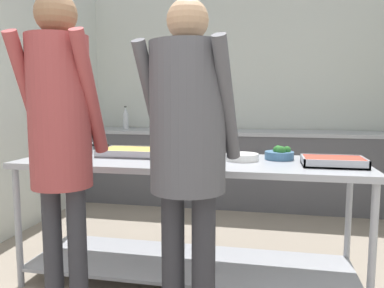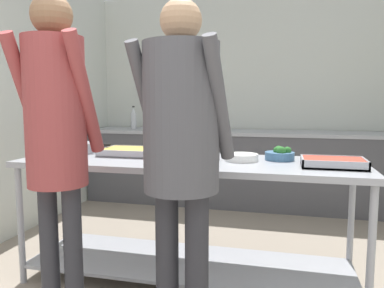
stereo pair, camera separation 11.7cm
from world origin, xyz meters
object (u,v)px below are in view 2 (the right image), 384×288
Objects in this scene: serving_tray_roast at (333,163)px; guest_serving_left at (56,127)px; broccoli_bowl at (280,155)px; guest_serving_right at (181,137)px; serving_tray_greens at (187,159)px; water_bottle at (134,118)px; sauce_pan at (78,147)px; serving_tray_vegetables at (134,152)px; plate_stack at (242,157)px.

serving_tray_roast is 0.21× the size of guest_serving_left.
guest_serving_right is at bearing -121.14° from broccoli_bowl.
broccoli_bowl reaches higher than serving_tray_greens.
water_bottle is at bearing 135.98° from serving_tray_roast.
serving_tray_greens and serving_tray_roast have the same top height.
broccoli_bowl is (0.60, 0.26, 0.01)m from serving_tray_greens.
serving_tray_vegetables is at bearing -0.66° from sauce_pan.
serving_tray_roast is (1.39, -0.16, -0.00)m from serving_tray_vegetables.
broccoli_bowl is at bearing 58.86° from guest_serving_right.
plate_stack is at bearing 71.81° from guest_serving_right.
guest_serving_left reaches higher than sauce_pan.
sauce_pan is at bearing 114.85° from guest_serving_left.
water_bottle is at bearing 105.21° from guest_serving_left.
serving_tray_roast is at bearing -31.27° from broccoli_bowl.
guest_serving_right reaches higher than broccoli_bowl.
plate_stack is 2.65m from water_bottle.
plate_stack is 0.77m from guest_serving_right.
serving_tray_greens is (0.94, -0.23, -0.02)m from sauce_pan.
serving_tray_roast is (1.86, -0.17, -0.02)m from sauce_pan.
serving_tray_greens is 1.32× the size of water_bottle.
water_bottle is at bearing 128.79° from plate_stack.
plate_stack is at bearing -158.56° from broccoli_bowl.
broccoli_bowl is at bearing 1.08° from sauce_pan.
guest_serving_right is (0.12, -0.54, 0.20)m from serving_tray_greens.
serving_tray_vegetables is at bearing -67.06° from water_bottle.
sauce_pan is 1.05× the size of serving_tray_greens.
sauce_pan is 0.47m from serving_tray_vegetables.
guest_serving_left is at bearing -74.79° from water_bottle.
serving_tray_vegetables is 0.81m from plate_stack.
water_bottle reaches higher than serving_tray_roast.
guest_serving_right is at bearing -62.70° from water_bottle.
sauce_pan is 1.77× the size of plate_stack.
plate_stack is at bearing 170.45° from serving_tray_roast.
serving_tray_roast is at bearing -44.02° from water_bottle.
plate_stack is 0.13× the size of guest_serving_left.
water_bottle is (-1.43, 2.76, -0.04)m from guest_serving_right.
sauce_pan is at bearing -178.92° from broccoli_bowl.
plate_stack is 0.59m from serving_tray_roast.
serving_tray_roast is (0.32, -0.20, -0.01)m from broccoli_bowl.
serving_tray_greens is at bearing 51.34° from guest_serving_left.
broccoli_bowl reaches higher than sauce_pan.
broccoli_bowl is at bearing 21.44° from plate_stack.
serving_tray_roast is (0.92, 0.06, -0.00)m from serving_tray_greens.
guest_serving_left reaches higher than broccoli_bowl.
sauce_pan is 1.00m from guest_serving_left.
sauce_pan is 1.32m from guest_serving_right.
broccoli_bowl is (1.54, 0.03, -0.01)m from sauce_pan.
serving_tray_vegetables is 0.26× the size of guest_serving_left.
serving_tray_greens reaches higher than plate_stack.
water_bottle is at bearing 117.30° from guest_serving_right.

